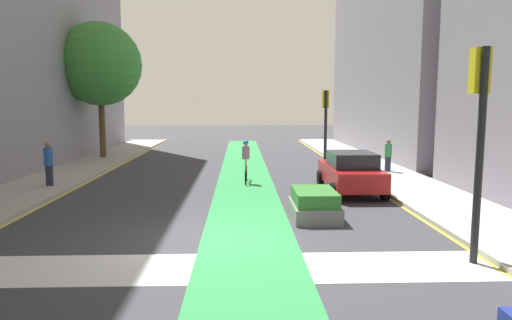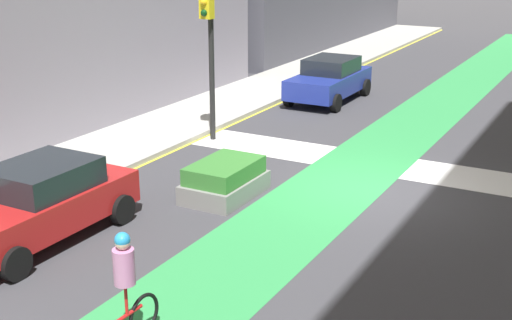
{
  "view_description": "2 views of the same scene",
  "coord_description": "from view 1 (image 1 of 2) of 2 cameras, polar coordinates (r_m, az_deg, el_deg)",
  "views": [
    {
      "loc": [
        0.64,
        -11.13,
        3.41
      ],
      "look_at": [
        1.16,
        3.96,
        1.52
      ],
      "focal_mm": 31.94,
      "sensor_mm": 36.0,
      "label": 1
    },
    {
      "loc": [
        -5.2,
        15.25,
        5.93
      ],
      "look_at": [
        1.26,
        3.45,
        1.54
      ],
      "focal_mm": 49.04,
      "sensor_mm": 36.0,
      "label": 2
    }
  ],
  "objects": [
    {
      "name": "crosswalk_band",
      "position": [
        9.77,
        -5.78,
        -13.31
      ],
      "size": [
        12.0,
        1.8,
        0.01
      ],
      "primitive_type": "cube",
      "color": "silver",
      "rests_on": "ground_plane"
    },
    {
      "name": "ground_plane",
      "position": [
        11.66,
        -5.12,
        -9.89
      ],
      "size": [
        120.0,
        120.0,
        0.0
      ],
      "primitive_type": "plane",
      "color": "#38383D"
    },
    {
      "name": "cyclist_in_lane",
      "position": [
        19.49,
        -1.27,
        -0.05
      ],
      "size": [
        0.32,
        1.73,
        1.86
      ],
      "color": "black",
      "rests_on": "ground_plane"
    },
    {
      "name": "traffic_signal_near_right",
      "position": [
        10.63,
        26.18,
        5.17
      ],
      "size": [
        0.35,
        0.52,
        4.55
      ],
      "color": "black",
      "rests_on": "ground_plane"
    },
    {
      "name": "sidewalk_right",
      "position": [
        13.49,
        28.96,
        -8.08
      ],
      "size": [
        3.0,
        60.0,
        0.15
      ],
      "primitive_type": "cube",
      "color": "#9E9E99",
      "rests_on": "ground_plane"
    },
    {
      "name": "median_planter",
      "position": [
        13.74,
        7.31,
        -5.56
      ],
      "size": [
        1.34,
        2.09,
        0.85
      ],
      "color": "slate",
      "rests_on": "ground_plane"
    },
    {
      "name": "car_red_right_far",
      "position": [
        17.76,
        11.77,
        -1.46
      ],
      "size": [
        2.05,
        4.22,
        1.57
      ],
      "color": "#A51919",
      "rests_on": "ground_plane"
    },
    {
      "name": "traffic_signal_far_right",
      "position": [
        25.08,
        8.69,
        5.84
      ],
      "size": [
        0.35,
        0.52,
        4.09
      ],
      "color": "black",
      "rests_on": "ground_plane"
    },
    {
      "name": "pedestrian_sidewalk_right_a",
      "position": [
        22.71,
        16.21,
        0.58
      ],
      "size": [
        0.34,
        0.34,
        1.54
      ],
      "color": "#262638",
      "rests_on": "sidewalk_right"
    },
    {
      "name": "street_tree_far",
      "position": [
        29.17,
        -18.99,
        11.26
      ],
      "size": [
        4.93,
        4.93,
        8.03
      ],
      "color": "brown",
      "rests_on": "sidewalk_left"
    },
    {
      "name": "pedestrian_sidewalk_left_a",
      "position": [
        19.79,
        -24.52,
        -0.38
      ],
      "size": [
        0.34,
        0.34,
        1.74
      ],
      "color": "#262638",
      "rests_on": "sidewalk_left"
    },
    {
      "name": "bike_lane_paint",
      "position": [
        11.64,
        -0.94,
        -9.87
      ],
      "size": [
        2.4,
        60.0,
        0.01
      ],
      "primitive_type": "cube",
      "color": "#2D8C47",
      "rests_on": "ground_plane"
    },
    {
      "name": "curb_stripe_right",
      "position": [
        12.82,
        23.11,
        -8.85
      ],
      "size": [
        0.16,
        60.0,
        0.01
      ],
      "primitive_type": "cube",
      "color": "yellow",
      "rests_on": "ground_plane"
    }
  ]
}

